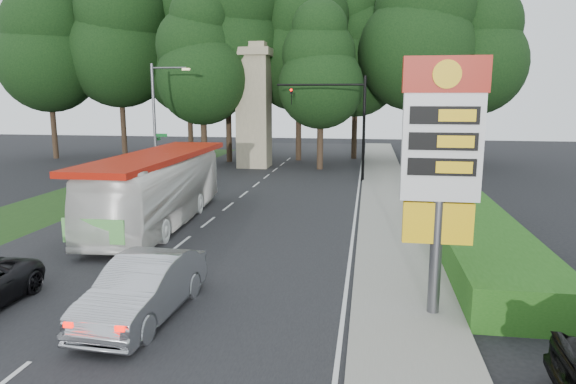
% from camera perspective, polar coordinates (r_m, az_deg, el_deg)
% --- Properties ---
extents(ground, '(120.00, 120.00, 0.00)m').
position_cam_1_polar(ground, '(14.89, -22.19, -13.45)').
color(ground, black).
rests_on(ground, ground).
extents(road_surface, '(14.00, 80.00, 0.02)m').
position_cam_1_polar(road_surface, '(25.34, -8.18, -2.83)').
color(road_surface, black).
rests_on(road_surface, ground).
extents(sidewalk_right, '(3.00, 80.00, 0.12)m').
position_cam_1_polar(sidewalk_right, '(24.27, 11.41, -3.42)').
color(sidewalk_right, gray).
rests_on(sidewalk_right, ground).
extents(grass_verge_left, '(5.00, 50.00, 0.02)m').
position_cam_1_polar(grass_verge_left, '(34.50, -20.45, 0.20)').
color(grass_verge_left, '#193814').
rests_on(grass_verge_left, ground).
extents(hedge, '(3.00, 14.00, 1.20)m').
position_cam_1_polar(hedge, '(20.65, 20.29, -4.83)').
color(hedge, '#1F5115').
rests_on(hedge, ground).
extents(gas_station_pylon, '(2.10, 0.45, 6.85)m').
position_cam_1_polar(gas_station_pylon, '(13.73, 16.69, 4.22)').
color(gas_station_pylon, '#59595E').
rests_on(gas_station_pylon, ground).
extents(traffic_signal_mast, '(6.10, 0.35, 7.20)m').
position_cam_1_polar(traffic_signal_mast, '(35.59, 6.32, 8.67)').
color(traffic_signal_mast, black).
rests_on(traffic_signal_mast, ground).
extents(streetlight_signs, '(2.75, 0.98, 8.00)m').
position_cam_1_polar(streetlight_signs, '(36.50, -14.34, 8.09)').
color(streetlight_signs, '#59595E').
rests_on(streetlight_signs, ground).
extents(monument, '(3.00, 3.00, 10.05)m').
position_cam_1_polar(monument, '(42.58, -3.80, 9.61)').
color(monument, gray).
rests_on(monument, ground).
extents(tree_far_west, '(8.96, 8.96, 17.60)m').
position_cam_1_polar(tree_far_west, '(53.55, -25.24, 14.84)').
color(tree_far_west, '#2D2116').
rests_on(tree_far_west, ground).
extents(tree_west_mid, '(9.80, 9.80, 19.25)m').
position_cam_1_polar(tree_west_mid, '(52.38, -18.38, 16.52)').
color(tree_west_mid, '#2D2116').
rests_on(tree_west_mid, ground).
extents(tree_west_near, '(8.40, 8.40, 16.50)m').
position_cam_1_polar(tree_west_near, '(51.70, -11.08, 15.08)').
color(tree_west_near, '#2D2116').
rests_on(tree_west_near, ground).
extents(tree_center_left, '(10.08, 10.08, 19.80)m').
position_cam_1_polar(tree_center_left, '(46.62, -6.84, 18.18)').
color(tree_center_left, '#2D2116').
rests_on(tree_center_left, ground).
extents(tree_center_right, '(9.24, 9.24, 18.15)m').
position_cam_1_polar(tree_center_right, '(47.24, 1.22, 16.92)').
color(tree_center_right, '#2D2116').
rests_on(tree_center_right, ground).
extents(tree_east_near, '(8.12, 8.12, 15.95)m').
position_cam_1_polar(tree_east_near, '(48.70, 7.59, 15.07)').
color(tree_east_near, '#2D2116').
rests_on(tree_east_near, ground).
extents(tree_east_mid, '(9.52, 9.52, 18.70)m').
position_cam_1_polar(tree_east_mid, '(45.01, 14.18, 17.35)').
color(tree_east_mid, '#2D2116').
rests_on(tree_east_mid, ground).
extents(tree_far_east, '(8.68, 8.68, 17.05)m').
position_cam_1_polar(tree_far_east, '(47.54, 20.14, 15.45)').
color(tree_far_east, '#2D2116').
rests_on(tree_far_east, ground).
extents(tree_monument_left, '(7.28, 7.28, 14.30)m').
position_cam_1_polar(tree_monument_left, '(42.76, -9.57, 14.29)').
color(tree_monument_left, '#2D2116').
rests_on(tree_monument_left, ground).
extents(tree_monument_right, '(6.72, 6.72, 13.20)m').
position_cam_1_polar(tree_monument_right, '(41.26, 3.68, 13.61)').
color(tree_monument_right, '#2D2116').
rests_on(tree_monument_right, ground).
extents(transit_bus, '(3.53, 11.95, 3.28)m').
position_cam_1_polar(transit_bus, '(24.31, -14.20, 0.30)').
color(transit_bus, white).
rests_on(transit_bus, ground).
extents(sedan_silver, '(1.96, 5.05, 1.64)m').
position_cam_1_polar(sedan_silver, '(14.46, -15.74, -10.24)').
color(sedan_silver, '#ACADB4').
rests_on(sedan_silver, ground).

